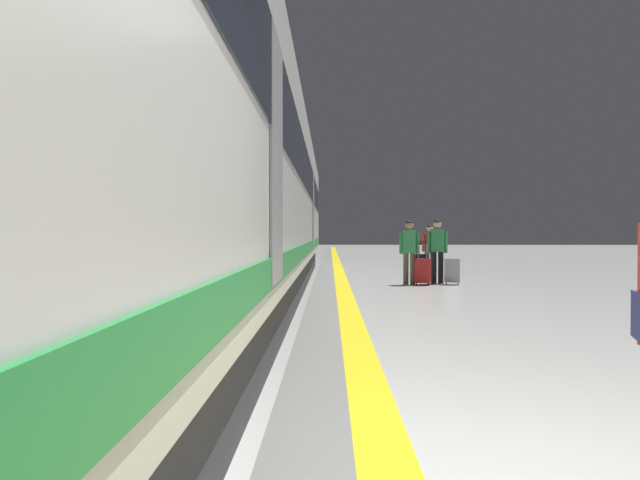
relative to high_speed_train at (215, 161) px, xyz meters
name	(u,v)px	position (x,y,z in m)	size (l,w,h in m)	color
safety_line_strip	(344,292)	(2.22, 3.04, -2.50)	(0.36, 80.00, 0.01)	yellow
tactile_edge_band	(327,292)	(1.83, 3.04, -2.50)	(0.73, 80.00, 0.01)	slate
high_speed_train	(215,161)	(0.00, 0.00, 0.00)	(2.94, 29.84, 4.97)	#38383D
passenger_near	(409,247)	(3.91, 4.83, -1.56)	(0.50, 0.26, 1.63)	brown
suitcase_near	(423,271)	(4.23, 4.71, -2.14)	(0.43, 0.34, 1.05)	#A51E1E
passenger_mid	(430,245)	(4.97, 7.75, -1.57)	(0.48, 0.34, 1.56)	#383842
suitcase_mid	(420,264)	(4.65, 7.56, -2.14)	(0.41, 0.29, 1.06)	black
passenger_far	(437,246)	(4.69, 5.18, -1.54)	(0.52, 0.23, 1.66)	black
suitcase_far	(452,270)	(5.01, 4.90, -2.14)	(0.42, 0.32, 0.66)	#9E9EA3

